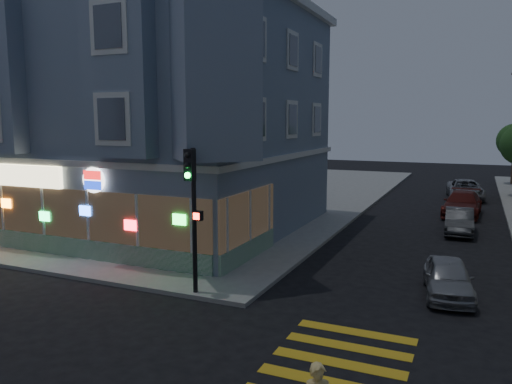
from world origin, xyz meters
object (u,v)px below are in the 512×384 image
Objects in this scene: parked_car_d at (465,190)px; traffic_signal at (192,196)px; parked_car_c at (462,204)px; parked_car_a at (448,278)px; parked_car_b at (459,221)px.

traffic_signal is at bearing -112.98° from parked_car_d.
parked_car_c is 7.05m from parked_car_d.
parked_car_a is at bearing -96.70° from parked_car_d.
parked_car_c is 1.07× the size of traffic_signal.
traffic_signal is (-7.51, -13.49, 2.70)m from parked_car_b.
parked_car_b is at bearing 82.06° from parked_car_a.
parked_car_c is (0.00, 15.17, 0.11)m from parked_car_a.
parked_car_b is at bearing 60.57° from traffic_signal.
parked_car_a is 9.97m from parked_car_b.
parked_car_d is (0.00, 12.25, 0.07)m from parked_car_b.
parked_car_c is at bearing 87.62° from parked_car_b.
parked_car_d reaches higher than parked_car_b.
parked_car_c reaches higher than parked_car_a.
parked_car_c is 0.98× the size of parked_car_d.
parked_car_b is (0.00, 9.97, 0.01)m from parked_car_a.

